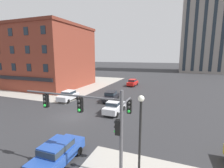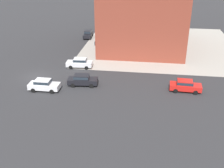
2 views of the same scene
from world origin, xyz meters
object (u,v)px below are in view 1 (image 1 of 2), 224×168
street_lamp_corner_near (140,129)px  car_main_mid (58,152)px  traffic_signal_main (100,120)px  car_cross_far (111,96)px  car_main_southbound_far (114,106)px  car_cross_westbound (133,82)px  car_cross_eastbound (68,95)px

street_lamp_corner_near → car_main_mid: (-5.58, -0.51, -2.43)m
traffic_signal_main → car_cross_far: (-5.59, 16.06, -2.72)m
car_main_southbound_far → car_cross_far: bearing=115.9°
street_lamp_corner_near → car_cross_far: (-7.98, 15.75, -2.43)m
street_lamp_corner_near → car_main_southbound_far: bearing=117.3°
street_lamp_corner_near → car_main_mid: size_ratio=1.20×
car_cross_westbound → car_cross_far: 14.92m
traffic_signal_main → car_main_mid: size_ratio=1.58×
street_lamp_corner_near → car_cross_eastbound: (-14.82, 13.61, -2.43)m
car_main_southbound_far → car_cross_far: size_ratio=0.97×
street_lamp_corner_near → car_cross_far: size_ratio=1.18×
street_lamp_corner_near → car_cross_eastbound: street_lamp_corner_near is taller
car_cross_westbound → car_cross_far: same height
traffic_signal_main → car_main_mid: bearing=-176.4°
car_main_southbound_far → car_cross_westbound: 20.11m
car_cross_westbound → car_main_mid: 31.28m
car_cross_eastbound → car_cross_far: size_ratio=0.99×
car_main_southbound_far → car_cross_eastbound: (-9.28, 2.90, 0.00)m
traffic_signal_main → car_cross_eastbound: (-12.43, 13.93, -2.72)m
car_cross_westbound → car_cross_far: bearing=-89.7°
traffic_signal_main → car_cross_westbound: size_ratio=1.57×
street_lamp_corner_near → car_main_mid: bearing=-174.7°
street_lamp_corner_near → car_cross_westbound: (-8.07, 30.67, -2.43)m
street_lamp_corner_near → car_cross_eastbound: bearing=137.4°
street_lamp_corner_near → car_cross_westbound: 31.81m
car_main_southbound_far → car_cross_far: same height
street_lamp_corner_near → car_main_southbound_far: size_ratio=1.21×
car_cross_eastbound → car_main_mid: 16.88m
street_lamp_corner_near → car_cross_far: 17.83m
car_cross_far → car_main_southbound_far: bearing=-64.1°
traffic_signal_main → car_main_southbound_far: (-3.15, 11.03, -2.72)m
traffic_signal_main → car_cross_eastbound: 18.86m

